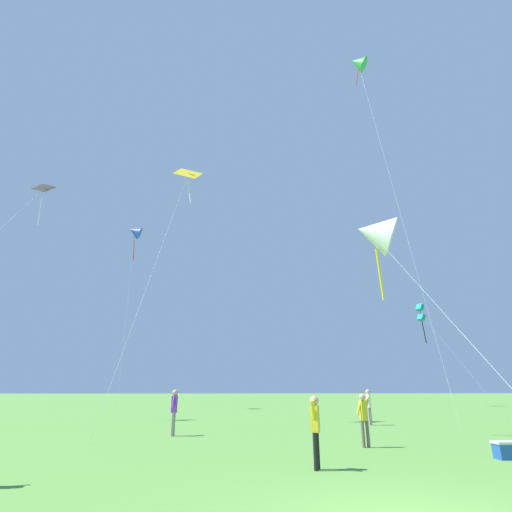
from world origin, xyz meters
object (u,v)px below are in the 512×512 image
Objects in this scene: kite_yellow_diamond at (187,181)px; kite_white_distant at (375,233)px; picnic_cooler at (506,450)px; kite_blue_delta at (135,232)px; kite_green_small at (358,63)px; kite_teal_box at (421,313)px; person_in_red_shirt at (369,403)px; person_near_tree at (315,424)px; person_far_back at (364,415)px; person_in_blue_jacket at (174,408)px; kite_black_large at (37,199)px.

kite_white_distant is at bearing -36.02° from kite_yellow_diamond.
kite_yellow_diamond is 22.13m from picnic_cooler.
kite_blue_delta is 31.71× the size of picnic_cooler.
kite_white_distant is (9.79, -7.12, -6.48)m from kite_yellow_diamond.
kite_green_small is 2.26× the size of kite_teal_box.
kite_yellow_diamond is 9.42× the size of person_in_red_shirt.
person_far_back is at bearing 55.97° from person_near_tree.
kite_green_small is at bearing -40.81° from kite_blue_delta.
kite_blue_delta is at bearing 139.19° from kite_green_small.
kite_white_distant is 16.44× the size of picnic_cooler.
kite_white_distant is (-16.44, -28.68, -1.81)m from kite_teal_box.
person_near_tree is 0.91× the size of person_in_blue_jacket.
person_near_tree is at bearing -125.59° from kite_white_distant.
kite_teal_box is 7.17× the size of person_far_back.
person_far_back is 3.94m from picnic_cooler.
person_in_blue_jacket is (-4.27, 7.27, 0.09)m from person_near_tree.
kite_teal_box is 1.18× the size of kite_white_distant.
person_in_red_shirt is (10.59, -1.95, -14.09)m from kite_yellow_diamond.
kite_white_distant is at bearing -5.39° from person_in_blue_jacket.
kite_blue_delta is 15.35m from kite_black_large.
kite_blue_delta is 11.82× the size of person_near_tree.
kite_black_large is (-20.42, 9.17, 5.79)m from kite_white_distant.
kite_teal_box is 6.64× the size of person_in_blue_jacket.
kite_white_distant is at bearing -24.20° from kite_black_large.
kite_teal_box reaches higher than kite_white_distant.
kite_green_small is 1.59× the size of kite_yellow_diamond.
person_in_red_shirt is at bearing -10.69° from kite_black_large.
kite_blue_delta reaches higher than person_far_back.
kite_green_small is 14.97× the size of person_in_red_shirt.
person_in_red_shirt is at bearing 69.50° from person_far_back.
person_far_back is 4.26m from person_near_tree.
kite_blue_delta is 35.08m from person_far_back.
kite_black_large is (-3.15, -14.56, -3.67)m from kite_blue_delta.
kite_blue_delta is 1.14× the size of kite_yellow_diamond.
kite_teal_box is at bearing 65.27° from picnic_cooler.
person_in_red_shirt reaches higher than person_near_tree.
kite_black_large is at bearing 155.80° from kite_white_distant.
kite_teal_box is 34.92m from kite_blue_delta.
kite_green_small is 16.23× the size of person_far_back.
kite_black_large reaches higher than kite_white_distant.
kite_blue_delta is 1.18× the size of kite_black_large.
kite_blue_delta reaches higher than person_near_tree.
kite_white_distant reaches higher than person_in_red_shirt.
picnic_cooler is (-0.03, -10.52, -0.84)m from person_in_red_shirt.
kite_yellow_diamond is 15.46m from person_in_blue_jacket.
kite_teal_box is 7.25× the size of person_near_tree.
kite_green_small is 28.77m from person_near_tree.
kite_green_small reaches higher than person_in_blue_jacket.
kite_yellow_diamond is 20.29m from person_near_tree.
kite_yellow_diamond is at bearing 127.06° from person_far_back.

